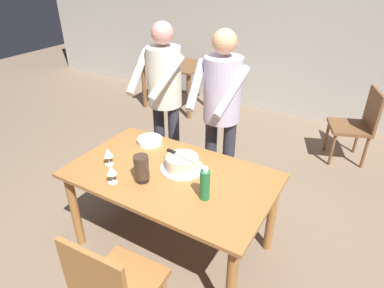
# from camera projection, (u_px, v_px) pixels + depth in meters

# --- Properties ---
(ground_plane) EXTENTS (14.00, 14.00, 0.00)m
(ground_plane) POSITION_uv_depth(u_px,v_px,m) (173.00, 245.00, 2.90)
(ground_plane) COLOR #7A6651
(back_wall) EXTENTS (10.00, 0.12, 2.70)m
(back_wall) POSITION_uv_depth(u_px,v_px,m) (299.00, 25.00, 4.70)
(back_wall) COLOR #BCB7AD
(back_wall) RESTS_ON ground_plane
(main_dining_table) EXTENTS (1.57, 0.93, 0.75)m
(main_dining_table) POSITION_uv_depth(u_px,v_px,m) (171.00, 185.00, 2.59)
(main_dining_table) COLOR #9E6633
(main_dining_table) RESTS_ON ground_plane
(cake_on_platter) EXTENTS (0.34, 0.34, 0.11)m
(cake_on_platter) POSITION_uv_depth(u_px,v_px,m) (182.00, 163.00, 2.57)
(cake_on_platter) COLOR silver
(cake_on_platter) RESTS_ON main_dining_table
(cake_knife) EXTENTS (0.27, 0.06, 0.02)m
(cake_knife) POSITION_uv_depth(u_px,v_px,m) (175.00, 153.00, 2.58)
(cake_knife) COLOR silver
(cake_knife) RESTS_ON cake_on_platter
(plate_stack) EXTENTS (0.22, 0.22, 0.05)m
(plate_stack) POSITION_uv_depth(u_px,v_px,m) (150.00, 141.00, 2.94)
(plate_stack) COLOR white
(plate_stack) RESTS_ON main_dining_table
(wine_glass_near) EXTENTS (0.08, 0.08, 0.14)m
(wine_glass_near) POSITION_uv_depth(u_px,v_px,m) (111.00, 171.00, 2.39)
(wine_glass_near) COLOR silver
(wine_glass_near) RESTS_ON main_dining_table
(wine_glass_far) EXTENTS (0.08, 0.08, 0.14)m
(wine_glass_far) POSITION_uv_depth(u_px,v_px,m) (108.00, 153.00, 2.60)
(wine_glass_far) COLOR silver
(wine_glass_far) RESTS_ON main_dining_table
(water_bottle) EXTENTS (0.07, 0.07, 0.25)m
(water_bottle) POSITION_uv_depth(u_px,v_px,m) (205.00, 184.00, 2.22)
(water_bottle) COLOR #1E6B38
(water_bottle) RESTS_ON main_dining_table
(hurricane_lamp) EXTENTS (0.11, 0.11, 0.21)m
(hurricane_lamp) POSITION_uv_depth(u_px,v_px,m) (142.00, 168.00, 2.40)
(hurricane_lamp) COLOR black
(hurricane_lamp) RESTS_ON main_dining_table
(person_cutting_cake) EXTENTS (0.47, 0.56, 1.72)m
(person_cutting_cake) POSITION_uv_depth(u_px,v_px,m) (221.00, 107.00, 2.84)
(person_cutting_cake) COLOR #2D2D38
(person_cutting_cake) RESTS_ON ground_plane
(person_standing_beside) EXTENTS (0.47, 0.55, 1.72)m
(person_standing_beside) POSITION_uv_depth(u_px,v_px,m) (164.00, 92.00, 3.14)
(person_standing_beside) COLOR #2D2D38
(person_standing_beside) RESTS_ON ground_plane
(chair_near_side) EXTENTS (0.46, 0.46, 0.90)m
(chair_near_side) POSITION_uv_depth(u_px,v_px,m) (114.00, 286.00, 1.96)
(chair_near_side) COLOR #9E6633
(chair_near_side) RESTS_ON ground_plane
(background_table) EXTENTS (1.00, 0.70, 0.74)m
(background_table) POSITION_uv_depth(u_px,v_px,m) (175.00, 73.00, 5.31)
(background_table) COLOR brown
(background_table) RESTS_ON ground_plane
(background_chair_1) EXTENTS (0.57, 0.57, 0.90)m
(background_chair_1) POSITION_uv_depth(u_px,v_px,m) (357.00, 123.00, 3.90)
(background_chair_1) COLOR brown
(background_chair_1) RESTS_ON ground_plane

